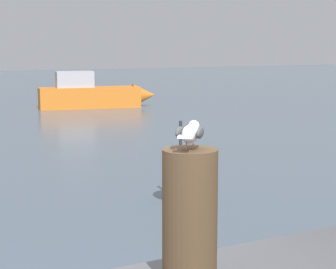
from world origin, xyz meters
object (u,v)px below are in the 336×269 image
channel_buoy (180,174)px  seagull (190,133)px  boat_orange (97,94)px  mooring_post (190,216)px

channel_buoy → seagull: bearing=-119.7°
boat_orange → channel_buoy: bearing=-107.3°
boat_orange → channel_buoy: (-4.61, -14.75, -0.06)m
seagull → boat_orange: 21.49m
seagull → boat_orange: size_ratio=0.07×
boat_orange → channel_buoy: size_ratio=3.69×
mooring_post → seagull: 0.47m
seagull → channel_buoy: (3.01, 5.29, -1.53)m
seagull → channel_buoy: 6.28m
seagull → channel_buoy: size_ratio=0.25×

